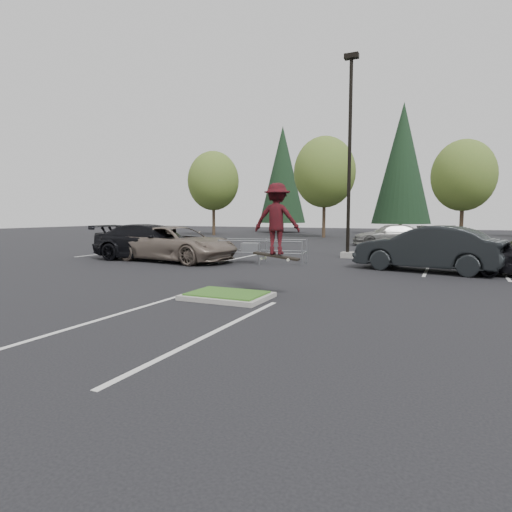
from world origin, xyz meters
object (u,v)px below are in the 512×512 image
at_px(decid_b, 325,174).
at_px(conif_a, 283,175).
at_px(conif_b, 402,163).
at_px(car_far_silver, 391,235).
at_px(car_l_tan, 178,244).
at_px(decid_a, 213,183).
at_px(light_pole, 349,168).
at_px(skateboarder, 277,219).
at_px(car_r_charc, 427,249).
at_px(cart_corral, 254,248).
at_px(decid_c, 463,178).
at_px(car_l_black, 152,242).

xyz_separation_m(decid_b, conif_a, (-7.99, 9.47, 1.05)).
bearing_deg(conif_b, car_far_silver, -85.84).
distance_m(conif_b, car_far_silver, 19.86).
bearing_deg(car_l_tan, decid_a, 33.45).
xyz_separation_m(light_pole, car_l_tan, (-7.00, -5.00, -3.73)).
xyz_separation_m(decid_a, car_l_tan, (11.51, -23.03, -4.75)).
relative_size(conif_a, car_far_silver, 2.54).
bearing_deg(car_far_silver, decid_a, -135.61).
bearing_deg(decid_a, conif_a, 68.09).
bearing_deg(skateboarder, conif_a, -76.28).
bearing_deg(conif_b, conif_a, -177.95).
distance_m(light_pole, car_r_charc, 6.68).
distance_m(decid_b, car_l_tan, 24.11).
relative_size(decid_a, car_far_silver, 1.74).
relative_size(cart_corral, car_l_tan, 0.68).
bearing_deg(decid_a, conif_b, 30.17).
height_order(cart_corral, skateboarder, skateboarder).
bearing_deg(conif_a, car_r_charc, -59.89).
bearing_deg(conif_a, light_pole, -62.62).
bearing_deg(skateboarder, car_l_tan, -45.96).
height_order(decid_c, cart_corral, decid_c).
xyz_separation_m(decid_b, car_far_silver, (7.35, -8.53, -5.30)).
height_order(conif_a, car_far_silver, conif_a).
distance_m(light_pole, car_l_black, 10.53).
xyz_separation_m(skateboarder, car_l_tan, (-7.51, 6.00, -1.26)).
height_order(cart_corral, car_l_black, car_l_black).
bearing_deg(car_l_black, conif_a, 5.98).
distance_m(decid_a, decid_c, 24.00).
height_order(decid_c, conif_a, conif_a).
height_order(decid_a, car_r_charc, decid_a).
distance_m(decid_b, decid_c, 12.05).
xyz_separation_m(light_pole, car_r_charc, (4.00, -3.90, -3.66)).
bearing_deg(car_l_tan, skateboarder, -121.74).
distance_m(decid_a, car_l_black, 25.55).
height_order(decid_a, decid_b, decid_b).
height_order(car_l_tan, car_l_black, car_l_black).
distance_m(decid_b, car_l_black, 24.18).
bearing_deg(car_far_silver, light_pole, -27.90).
bearing_deg(car_far_silver, conif_a, -162.62).
bearing_deg(conif_a, decid_b, -49.83).
relative_size(decid_a, decid_c, 1.06).
height_order(decid_b, conif_a, conif_a).
bearing_deg(decid_b, decid_a, -177.61).
xyz_separation_m(decid_b, conif_b, (6.01, 9.97, 1.81)).
xyz_separation_m(decid_c, conif_b, (-5.99, 10.67, 2.59)).
bearing_deg(light_pole, cart_corral, -130.09).
xyz_separation_m(conif_a, conif_b, (14.00, 0.50, 0.75)).
relative_size(conif_a, car_l_tan, 2.17).
relative_size(light_pole, decid_a, 1.14).
bearing_deg(cart_corral, car_l_black, -179.87).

